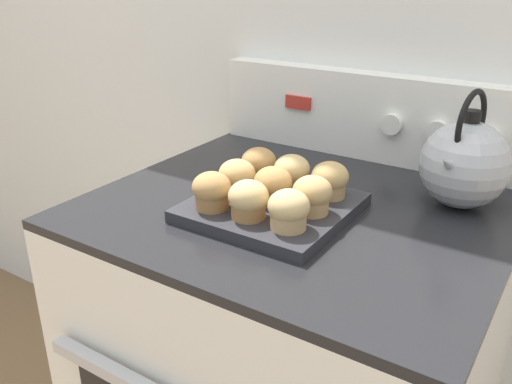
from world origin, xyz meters
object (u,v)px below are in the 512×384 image
muffin_r0_c2 (289,210)px  muffin_r1_c1 (273,185)px  muffin_r2_c0 (259,164)px  muffin_pan (272,207)px  muffin_r1_c0 (237,177)px  muffin_r0_c0 (212,191)px  muffin_r2_c1 (292,172)px  muffin_r2_c2 (330,180)px  tea_kettle (465,163)px  muffin_r1_c2 (312,195)px  muffin_r0_c1 (248,200)px

muffin_r0_c2 → muffin_r1_c1: size_ratio=1.00×
muffin_r1_c1 → muffin_r2_c0: (-0.08, 0.08, 0.00)m
muffin_pan → muffin_r1_c0: (-0.07, -0.00, 0.04)m
muffin_r0_c0 → muffin_r2_c1: (0.07, 0.15, 0.00)m
muffin_r1_c1 → muffin_r2_c2: bearing=47.0°
muffin_r1_c0 → muffin_r2_c0: 0.08m
muffin_r0_c0 → tea_kettle: (0.35, 0.30, 0.03)m
muffin_r0_c0 → muffin_r2_c0: size_ratio=1.00×
muffin_r0_c2 → muffin_r2_c0: 0.22m
muffin_r2_c0 → muffin_r2_c2: 0.15m
muffin_pan → muffin_r1_c2: (0.08, -0.00, 0.04)m
muffin_r1_c1 → muffin_r2_c0: same height
muffin_r0_c0 → muffin_r2_c2: 0.22m
muffin_r2_c2 → muffin_r1_c1: bearing=-133.0°
muffin_r0_c2 → tea_kettle: tea_kettle is taller
muffin_pan → muffin_r0_c2: size_ratio=3.97×
muffin_r0_c1 → muffin_r1_c1: 0.08m
muffin_r1_c1 → tea_kettle: 0.35m
muffin_r0_c2 → muffin_r2_c2: (-0.00, 0.15, 0.00)m
muffin_pan → tea_kettle: bearing=38.4°
muffin_r0_c1 → muffin_r1_c2: 0.11m
muffin_r1_c0 → muffin_r2_c2: 0.17m
muffin_r1_c1 → muffin_r2_c2: size_ratio=1.00×
muffin_r0_c1 → tea_kettle: size_ratio=0.31×
muffin_r1_c2 → muffin_r0_c1: bearing=-136.6°
muffin_r1_c1 → muffin_r2_c1: (-0.00, 0.07, 0.00)m
muffin_r0_c2 → muffin_r2_c1: 0.17m
muffin_r2_c1 → tea_kettle: (0.28, 0.14, 0.03)m
muffin_r1_c1 → muffin_pan: bearing=-172.6°
muffin_r1_c1 → muffin_r1_c0: bearing=-177.8°
muffin_r0_c1 → muffin_r2_c0: bearing=117.0°
muffin_r0_c0 → muffin_r1_c1: bearing=46.4°
muffin_r1_c2 → muffin_r2_c2: bearing=93.9°
tea_kettle → muffin_r0_c0: bearing=-139.6°
muffin_r0_c0 → muffin_r2_c0: bearing=91.3°
muffin_r0_c0 → muffin_r1_c1: same height
muffin_r1_c1 → muffin_r1_c2: (0.08, -0.00, 0.00)m
muffin_r1_c1 → muffin_r0_c0: bearing=-133.6°
muffin_r0_c2 → tea_kettle: size_ratio=0.31×
muffin_r0_c0 → muffin_r1_c0: 0.08m
muffin_pan → muffin_r2_c1: muffin_r2_c1 is taller
muffin_r2_c1 → muffin_r0_c0: bearing=-114.9°
muffin_r0_c0 → muffin_r2_c2: bearing=46.7°
muffin_pan → muffin_r1_c2: bearing=-0.7°
muffin_r1_c2 → muffin_r2_c1: (-0.08, 0.08, 0.00)m
muffin_pan → muffin_r1_c0: bearing=-177.9°
muffin_r0_c1 → tea_kettle: 0.40m
muffin_r0_c2 → muffin_r2_c0: (-0.15, 0.15, 0.00)m
tea_kettle → muffin_r2_c1: bearing=-152.8°
muffin_r1_c2 → muffin_r0_c2: bearing=-92.8°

